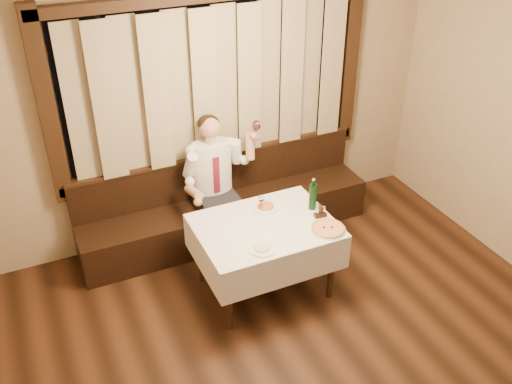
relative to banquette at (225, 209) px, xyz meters
name	(u,v)px	position (x,y,z in m)	size (l,w,h in m)	color
room	(307,195)	(0.00, -1.75, 1.19)	(5.01, 6.01, 2.81)	black
banquette	(225,209)	(0.00, 0.00, 0.00)	(3.20, 0.61, 0.94)	black
dining_table	(265,234)	(0.00, -1.02, 0.34)	(1.27, 0.97, 0.76)	black
pizza	(328,229)	(0.49, -1.33, 0.46)	(0.33, 0.33, 0.03)	white
pasta_red	(266,205)	(0.13, -0.77, 0.48)	(0.26, 0.26, 0.09)	white
pasta_cream	(262,247)	(-0.18, -1.35, 0.48)	(0.23, 0.23, 0.08)	white
green_bottle	(313,196)	(0.53, -0.96, 0.59)	(0.07, 0.07, 0.33)	#0D3E15
table_wine_glass	(261,199)	(0.07, -0.79, 0.57)	(0.06, 0.06, 0.17)	white
cruet_caddy	(320,213)	(0.53, -1.12, 0.49)	(0.12, 0.07, 0.12)	black
seated_man	(215,174)	(-0.13, -0.09, 0.53)	(0.81, 0.60, 1.45)	black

